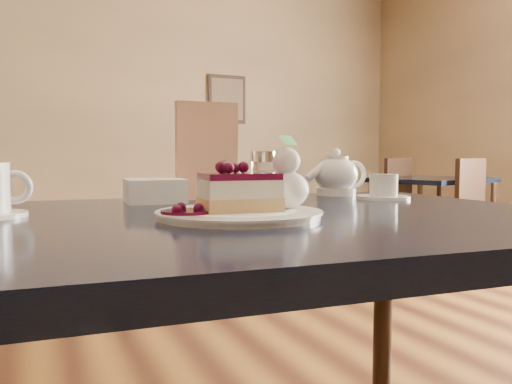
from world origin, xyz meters
name	(u,v)px	position (x,y,z in m)	size (l,w,h in m)	color
main_table	(230,261)	(0.04, 0.41, 0.74)	(1.39, 0.98, 0.83)	black
dessert_plate	(239,215)	(0.04, 0.36, 0.84)	(0.28, 0.28, 0.01)	white
cheesecake_slice	(239,192)	(0.04, 0.36, 0.87)	(0.14, 0.10, 0.07)	#DABD7D
whipped_cream	(286,190)	(0.13, 0.36, 0.88)	(0.08, 0.08, 0.07)	white
berry_sauce	(187,212)	(-0.06, 0.36, 0.84)	(0.09, 0.09, 0.01)	black
tea_set	(345,178)	(0.49, 0.70, 0.88)	(0.22, 0.29, 0.12)	white
menu_card	(207,151)	(0.11, 0.76, 0.95)	(0.15, 0.03, 0.24)	#FAF0C4
sugar_shaker	(263,174)	(0.26, 0.74, 0.89)	(0.07, 0.07, 0.12)	white
napkin_stack	(155,191)	(-0.03, 0.72, 0.86)	(0.13, 0.13, 0.06)	white
bg_table_far_right	(429,252)	(3.02, 3.01, 0.07)	(1.17, 1.82, 1.21)	black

